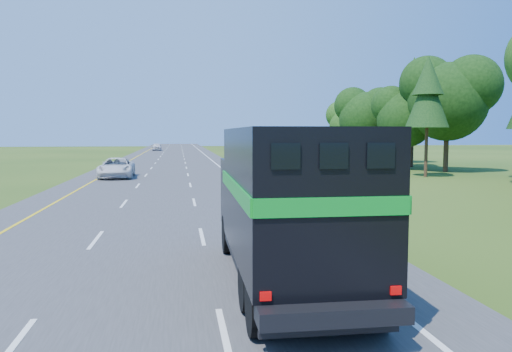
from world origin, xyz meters
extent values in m
cube|color=#38383A|center=(0.00, 50.00, 0.02)|extent=(15.00, 260.00, 0.04)
cube|color=yellow|center=(-5.50, 50.00, 0.04)|extent=(0.15, 260.00, 0.01)
cube|color=white|center=(5.50, 50.00, 0.04)|extent=(0.15, 260.00, 0.01)
cylinder|color=black|center=(2.54, 17.43, 0.63)|extent=(0.39, 1.18, 1.17)
cylinder|color=black|center=(4.78, 17.39, 0.63)|extent=(0.39, 1.18, 1.17)
cylinder|color=black|center=(2.46, 12.32, 0.63)|extent=(0.39, 1.18, 1.17)
cylinder|color=black|center=(4.69, 12.28, 0.63)|extent=(0.39, 1.18, 1.17)
cylinder|color=black|center=(2.44, 11.04, 0.63)|extent=(0.39, 1.18, 1.17)
cylinder|color=black|center=(4.67, 11.00, 0.63)|extent=(0.39, 1.18, 1.17)
cube|color=black|center=(3.60, 14.00, 0.75)|extent=(2.70, 8.56, 0.30)
cube|color=black|center=(3.66, 17.30, 1.91)|extent=(2.64, 1.96, 2.02)
cube|color=black|center=(3.68, 18.28, 2.45)|extent=(2.34, 0.10, 0.64)
cube|color=black|center=(3.59, 13.25, 2.37)|extent=(2.76, 6.22, 2.93)
cube|color=#078B1F|center=(3.54, 10.15, 2.51)|extent=(2.66, 0.09, 0.32)
cube|color=#078B1F|center=(2.24, 13.28, 2.51)|extent=(0.15, 6.17, 0.32)
cube|color=#078B1F|center=(4.94, 13.23, 2.51)|extent=(0.15, 6.17, 0.32)
cube|color=black|center=(2.74, 10.16, 3.35)|extent=(0.48, 0.05, 0.43)
cube|color=black|center=(3.54, 10.15, 3.35)|extent=(0.48, 0.05, 0.43)
cube|color=black|center=(4.34, 10.13, 3.35)|extent=(0.48, 0.05, 0.43)
cube|color=black|center=(3.54, 10.27, 0.36)|extent=(2.45, 0.17, 0.11)
cube|color=#B20505|center=(2.42, 10.17, 1.06)|extent=(0.19, 0.05, 0.15)
cube|color=#B20505|center=(4.66, 10.13, 1.06)|extent=(0.19, 0.05, 0.15)
imported|color=silver|center=(-4.07, 44.91, 0.86)|extent=(2.89, 5.98, 1.64)
imported|color=silver|center=(-3.56, 110.85, 0.85)|extent=(1.98, 4.78, 1.62)
camera|label=1|loc=(1.05, 2.34, 3.72)|focal=35.00mm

